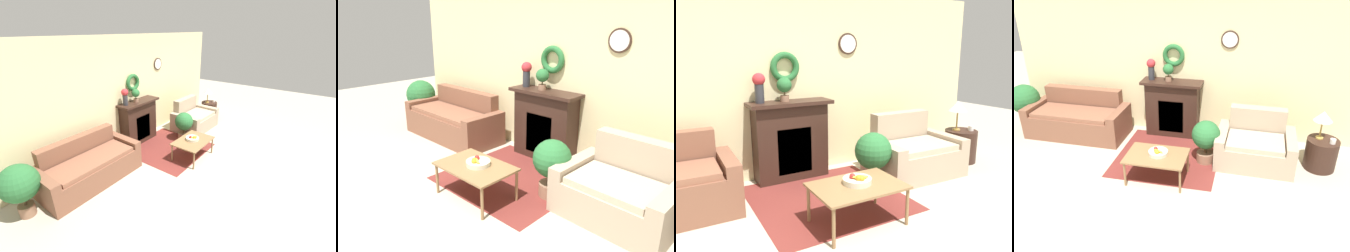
# 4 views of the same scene
# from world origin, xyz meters

# --- Properties ---
(ground_plane) EXTENTS (16.00, 16.00, 0.00)m
(ground_plane) POSITION_xyz_m (0.00, 0.00, 0.00)
(ground_plane) COLOR #ADA38E
(floor_rug) EXTENTS (1.80, 1.76, 0.01)m
(floor_rug) POSITION_xyz_m (0.00, 1.50, 0.00)
(floor_rug) COLOR maroon
(floor_rug) RESTS_ON ground_plane
(wall_back) EXTENTS (6.80, 0.15, 2.70)m
(wall_back) POSITION_xyz_m (0.00, 2.58, 1.35)
(wall_back) COLOR beige
(wall_back) RESTS_ON ground_plane
(fireplace) EXTENTS (1.17, 0.41, 1.13)m
(fireplace) POSITION_xyz_m (-0.13, 2.37, 0.57)
(fireplace) COLOR #331E16
(fireplace) RESTS_ON ground_plane
(couch_left) EXTENTS (1.96, 0.89, 0.88)m
(couch_left) POSITION_xyz_m (-1.98, 1.96, 0.32)
(couch_left) COLOR brown
(couch_left) RESTS_ON ground_plane
(loveseat_right) EXTENTS (1.32, 0.95, 0.89)m
(loveseat_right) POSITION_xyz_m (1.51, 1.65, 0.30)
(loveseat_right) COLOR tan
(loveseat_right) RESTS_ON ground_plane
(coffee_table) EXTENTS (0.95, 0.66, 0.44)m
(coffee_table) POSITION_xyz_m (0.00, 0.79, 0.40)
(coffee_table) COLOR olive
(coffee_table) RESTS_ON ground_plane
(fruit_bowl) EXTENTS (0.31, 0.31, 0.11)m
(fruit_bowl) POSITION_xyz_m (0.02, 0.81, 0.48)
(fruit_bowl) COLOR beige
(fruit_bowl) RESTS_ON coffee_table
(vase_on_mantel_left) EXTENTS (0.17, 0.17, 0.40)m
(vase_on_mantel_left) POSITION_xyz_m (-0.54, 2.37, 1.36)
(vase_on_mantel_left) COLOR #2D2D33
(vase_on_mantel_left) RESTS_ON fireplace
(potted_plant_on_mantel) EXTENTS (0.20, 0.20, 0.33)m
(potted_plant_on_mantel) POSITION_xyz_m (-0.20, 2.35, 1.33)
(potted_plant_on_mantel) COLOR #8E664C
(potted_plant_on_mantel) RESTS_ON fireplace
(potted_plant_floor_by_couch) EXTENTS (0.60, 0.60, 0.93)m
(potted_plant_floor_by_couch) POSITION_xyz_m (-3.18, 2.02, 0.60)
(potted_plant_floor_by_couch) COLOR #8E664C
(potted_plant_floor_by_couch) RESTS_ON ground_plane
(potted_plant_floor_by_loveseat) EXTENTS (0.49, 0.49, 0.76)m
(potted_plant_floor_by_loveseat) POSITION_xyz_m (0.67, 1.47, 0.46)
(potted_plant_floor_by_loveseat) COLOR #8E664C
(potted_plant_floor_by_loveseat) RESTS_ON ground_plane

